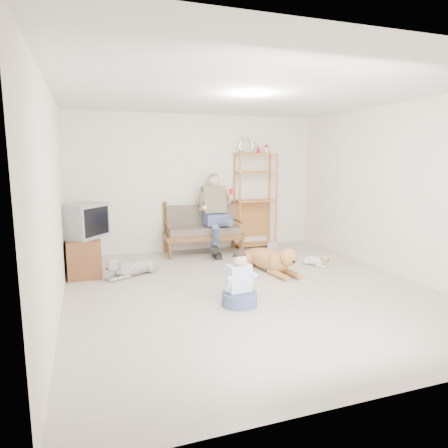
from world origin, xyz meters
name	(u,v)px	position (x,y,z in m)	size (l,w,h in m)	color
floor	(249,289)	(0.00, 0.00, 0.00)	(5.50, 5.50, 0.00)	beige
ceiling	(251,93)	(0.00, 0.00, 2.70)	(5.50, 5.50, 0.00)	silver
wall_back	(197,183)	(0.00, 2.75, 1.35)	(5.00, 5.00, 0.00)	silver
wall_front	(397,228)	(0.00, -2.75, 1.35)	(5.00, 5.00, 0.00)	silver
wall_left	(53,202)	(-2.50, 0.00, 1.35)	(5.50, 5.50, 0.00)	silver
wall_right	(397,190)	(2.50, 0.00, 1.35)	(5.50, 5.50, 0.00)	silver
loveseat	(202,228)	(0.00, 2.40, 0.49)	(1.54, 0.79, 0.95)	brown
man	(216,218)	(0.21, 2.16, 0.72)	(0.59, 0.85, 1.37)	#4E5E90
etagere	(255,200)	(1.19, 2.55, 1.00)	(0.87, 0.38, 2.26)	#BF783C
book_stack	(272,245)	(1.49, 2.33, 0.06)	(0.19, 0.14, 0.12)	silver
tv_stand	(83,255)	(-2.23, 1.62, 0.30)	(0.52, 0.91, 0.60)	brown
crt_tv	(83,221)	(-2.19, 1.59, 0.87)	(0.82, 0.84, 0.55)	gray
wall_outlet	(136,239)	(-1.25, 2.73, 0.30)	(0.12, 0.02, 0.08)	silver
golden_retriever	(271,260)	(0.70, 0.75, 0.19)	(0.55, 1.56, 0.48)	#C97C45
shaggy_dog	(131,268)	(-1.53, 1.23, 0.13)	(1.00, 0.62, 0.33)	silver
terrier	(317,260)	(1.61, 0.78, 0.10)	(0.33, 0.56, 0.23)	silver
child	(239,285)	(-0.36, -0.52, 0.26)	(0.45, 0.45, 0.71)	#4E5E90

